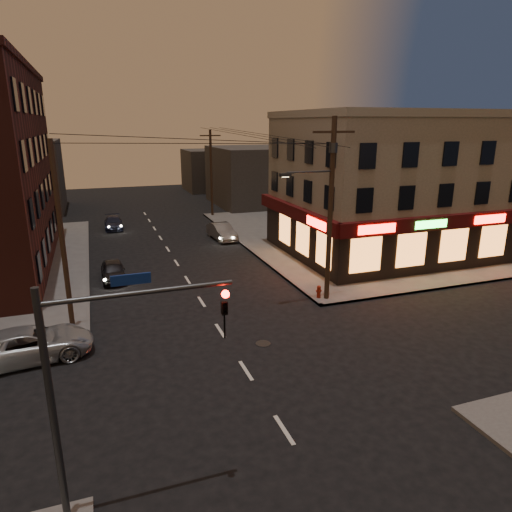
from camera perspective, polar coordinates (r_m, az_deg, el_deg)
name	(u,v)px	position (r m, az deg, el deg)	size (l,w,h in m)	color
ground	(246,371)	(19.33, -1.27, -14.14)	(120.00, 120.00, 0.00)	black
sidewalk_ne	(367,234)	(42.97, 13.67, 2.74)	(24.00, 28.00, 0.15)	#514F4C
pizza_building	(389,184)	(36.38, 16.26, 8.62)	(15.85, 12.85, 10.50)	#9E9278
bg_building_ne_a	(256,176)	(57.51, -0.01, 9.99)	(10.00, 12.00, 7.00)	#3F3D3A
bg_building_nw	(19,177)	(58.64, -27.53, 8.80)	(9.00, 10.00, 8.00)	#3F3D3A
bg_building_ne_b	(212,170)	(70.31, -5.48, 10.65)	(8.00, 8.00, 6.00)	#3F3D3A
utility_pole_main	(329,201)	(25.02, 9.10, 6.81)	(4.20, 0.44, 10.00)	#382619
utility_pole_far	(211,173)	(49.59, -5.61, 10.24)	(0.26, 0.26, 9.00)	#382619
utility_pole_west	(62,238)	(22.97, -23.09, 2.04)	(0.24, 0.24, 9.00)	#382619
traffic_signal	(96,372)	(11.68, -19.40, -13.53)	(4.49, 0.32, 6.47)	#333538
suv_cross	(29,344)	(22.04, -26.46, -9.85)	(2.38, 5.16, 1.43)	#93979B
sedan_near	(113,271)	(30.85, -17.43, -1.78)	(1.47, 3.64, 1.24)	black
sedan_mid	(222,232)	(39.91, -4.30, 3.07)	(1.50, 4.29, 1.41)	#63615C
sedan_far	(113,223)	(45.99, -17.40, 3.98)	(1.65, 4.05, 1.18)	#181C30
fire_hydrant	(319,291)	(26.40, 7.85, -4.35)	(0.32, 0.32, 0.74)	maroon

